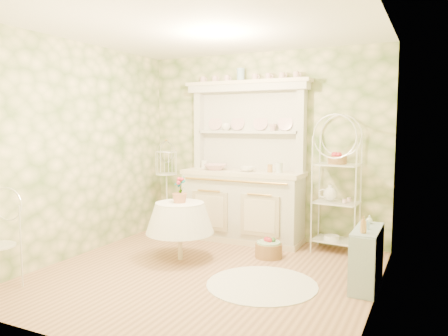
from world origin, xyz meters
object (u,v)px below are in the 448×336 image
at_px(round_table, 180,235).
at_px(floor_basket, 269,249).
at_px(birdcage_stand, 167,183).
at_px(side_shelf, 367,260).
at_px(kitchen_dresser, 243,161).
at_px(bakers_rack, 337,187).

height_order(round_table, floor_basket, round_table).
relative_size(round_table, birdcage_stand, 0.40).
xyz_separation_m(side_shelf, floor_basket, (-1.25, 0.51, -0.18)).
distance_m(kitchen_dresser, birdcage_stand, 1.31).
bearing_deg(round_table, birdcage_stand, 129.76).
height_order(kitchen_dresser, birdcage_stand, kitchen_dresser).
xyz_separation_m(side_shelf, round_table, (-2.21, -0.05, 0.02)).
xyz_separation_m(round_table, birdcage_stand, (-0.92, 1.11, 0.47)).
bearing_deg(side_shelf, bakers_rack, 108.32).
xyz_separation_m(round_table, floor_basket, (0.96, 0.56, -0.20)).
bearing_deg(side_shelf, floor_basket, 150.39).
height_order(kitchen_dresser, side_shelf, kitchen_dresser).
bearing_deg(birdcage_stand, bakers_rack, 2.04).
distance_m(kitchen_dresser, round_table, 1.48).
distance_m(side_shelf, floor_basket, 1.36).
distance_m(side_shelf, birdcage_stand, 3.34).
bearing_deg(birdcage_stand, kitchen_dresser, 3.07).
relative_size(kitchen_dresser, side_shelf, 3.45).
height_order(side_shelf, floor_basket, side_shelf).
xyz_separation_m(bakers_rack, round_table, (-1.65, -1.20, -0.55)).
xyz_separation_m(side_shelf, birdcage_stand, (-3.13, 1.06, 0.49)).
bearing_deg(birdcage_stand, side_shelf, -18.73).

